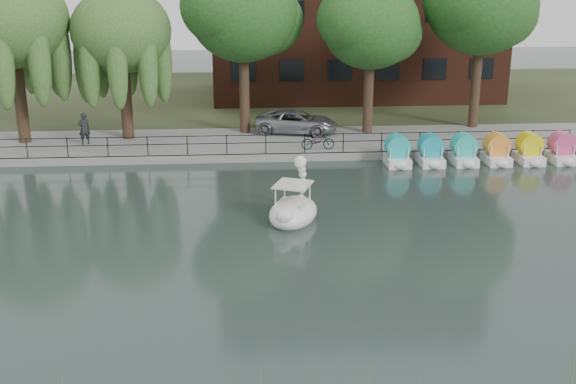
{
  "coord_description": "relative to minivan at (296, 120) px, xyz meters",
  "views": [
    {
      "loc": [
        -1.34,
        -22.6,
        10.04
      ],
      "look_at": [
        0.5,
        4.0,
        1.3
      ],
      "focal_mm": 45.0,
      "sensor_mm": 36.0,
      "label": 1
    }
  ],
  "objects": [
    {
      "name": "minivan",
      "position": [
        0.0,
        0.0,
        0.0
      ],
      "size": [
        3.63,
        5.77,
        1.49
      ],
      "primitive_type": "imported",
      "rotation": [
        0.0,
        0.0,
        1.34
      ],
      "color": "gray",
      "rests_on": "promenade"
    },
    {
      "name": "kerb",
      "position": [
        -1.93,
        -4.52,
        -0.94
      ],
      "size": [
        40.0,
        0.25,
        0.4
      ],
      "primitive_type": "cube",
      "color": "gray",
      "rests_on": "ground_plane"
    },
    {
      "name": "pedal_boat_row",
      "position": [
        9.74,
        -5.6,
        -0.54
      ],
      "size": [
        11.35,
        1.7,
        1.4
      ],
      "color": "white",
      "rests_on": "ground_plane"
    },
    {
      "name": "broadleaf_right",
      "position": [
        4.07,
        -0.07,
        5.24
      ],
      "size": [
        5.4,
        5.4,
        8.32
      ],
      "color": "#473323",
      "rests_on": "promenade"
    },
    {
      "name": "land_strip",
      "position": [
        -1.93,
        12.43,
        -0.96
      ],
      "size": [
        60.0,
        22.0,
        0.36
      ],
      "primitive_type": "cube",
      "color": "#47512D",
      "rests_on": "ground_plane"
    },
    {
      "name": "promenade",
      "position": [
        -1.93,
        -1.57,
        -0.94
      ],
      "size": [
        40.0,
        6.0,
        0.4
      ],
      "primitive_type": "cube",
      "color": "gray",
      "rests_on": "ground_plane"
    },
    {
      "name": "willow_left",
      "position": [
        -14.93,
        -1.07,
        5.73
      ],
      "size": [
        5.88,
        5.88,
        9.01
      ],
      "color": "#473323",
      "rests_on": "promenade"
    },
    {
      "name": "railing",
      "position": [
        -1.93,
        -4.32,
        0.0
      ],
      "size": [
        32.0,
        0.05,
        1.0
      ],
      "color": "black",
      "rests_on": "promenade"
    },
    {
      "name": "broadleaf_center",
      "position": [
        -2.93,
        0.43,
        5.92
      ],
      "size": [
        6.0,
        6.0,
        9.25
      ],
      "color": "#473323",
      "rests_on": "promenade"
    },
    {
      "name": "ground_plane",
      "position": [
        -1.93,
        -17.57,
        -1.14
      ],
      "size": [
        120.0,
        120.0,
        0.0
      ],
      "primitive_type": "plane",
      "color": "#3B504D"
    },
    {
      "name": "pedestrian",
      "position": [
        -11.54,
        -1.87,
        0.25
      ],
      "size": [
        0.85,
        0.74,
        1.98
      ],
      "primitive_type": "imported",
      "rotation": [
        0.0,
        0.0,
        3.57
      ],
      "color": "black",
      "rests_on": "promenade"
    },
    {
      "name": "willow_mid",
      "position": [
        -9.43,
        -0.57,
        5.1
      ],
      "size": [
        5.32,
        5.32,
        8.15
      ],
      "color": "#473323",
      "rests_on": "promenade"
    },
    {
      "name": "broadleaf_far",
      "position": [
        10.57,
        0.93,
        6.25
      ],
      "size": [
        6.3,
        6.3,
        9.71
      ],
      "color": "#473323",
      "rests_on": "promenade"
    },
    {
      "name": "swan_boat",
      "position": [
        -1.18,
        -13.21,
        -0.61
      ],
      "size": [
        2.72,
        3.32,
        2.43
      ],
      "rotation": [
        0.0,
        0.0,
        -0.37
      ],
      "color": "white",
      "rests_on": "ground_plane"
    },
    {
      "name": "bicycle",
      "position": [
        0.82,
        -3.77,
        -0.24
      ],
      "size": [
        0.61,
        1.72,
        1.0
      ],
      "primitive_type": "imported",
      "rotation": [
        0.0,
        0.0,
        1.57
      ],
      "color": "gray",
      "rests_on": "promenade"
    }
  ]
}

